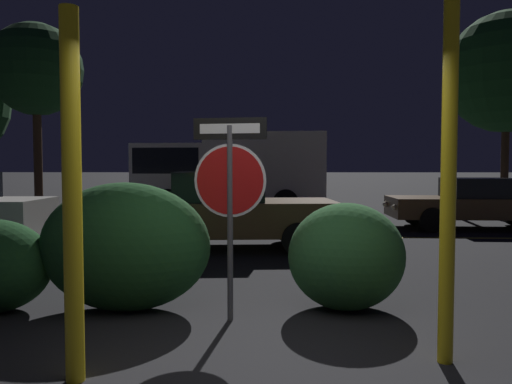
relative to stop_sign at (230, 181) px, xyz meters
name	(u,v)px	position (x,y,z in m)	size (l,w,h in m)	color
ground_plane	(265,373)	(0.38, -1.32, -1.45)	(260.00, 260.00, 0.00)	black
road_center_stripe	(269,237)	(0.38, 6.05, -1.44)	(36.52, 0.12, 0.01)	gold
stop_sign	(230,181)	(0.00, 0.00, 0.00)	(0.76, 0.13, 2.09)	#4C4C51
yellow_pole_left	(72,197)	(-1.03, -1.50, -0.08)	(0.14, 0.14, 2.74)	yellow
yellow_pole_right	(449,166)	(1.84, -1.06, 0.15)	(0.12, 0.12, 3.19)	yellow
hedge_bush_2	(125,247)	(-1.18, 0.31, -0.74)	(1.88, 1.02, 1.42)	#1E4C23
hedge_bush_3	(346,256)	(1.26, 0.42, -0.85)	(1.29, 1.08, 1.19)	#285B2D
passing_car_2	(225,211)	(-0.47, 4.46, -0.71)	(4.35, 2.11, 1.49)	brown
passing_car_3	(477,203)	(5.69, 7.75, -0.79)	(4.43, 1.91, 1.29)	brown
delivery_truck	(228,168)	(-1.08, 12.57, 0.08)	(6.75, 2.82, 2.75)	silver
street_lamp	(446,67)	(6.48, 12.49, 3.57)	(0.46, 0.46, 7.82)	#4C4C51
tree_0	(507,72)	(10.56, 16.82, 4.17)	(5.16, 5.16, 8.21)	#422D1E
tree_1	(36,70)	(-8.67, 14.17, 3.87)	(3.55, 3.55, 7.12)	#422D1E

